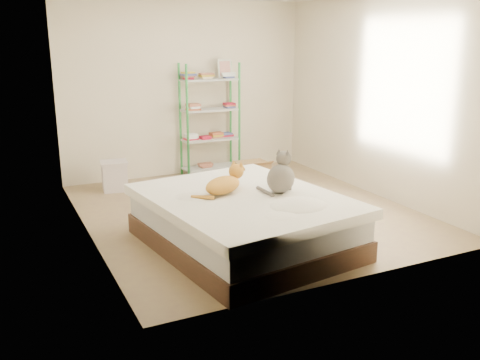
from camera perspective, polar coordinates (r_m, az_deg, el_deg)
room at (r=6.31m, az=0.77°, el=7.91°), size 3.81×4.21×2.61m
bed at (r=5.47m, az=0.41°, el=-4.40°), size 1.98×2.34×0.54m
orange_cat at (r=5.43m, az=-1.85°, el=-0.32°), size 0.62×0.52×0.22m
grey_cat at (r=5.44m, az=4.38°, el=0.81°), size 0.49×0.48×0.43m
shelf_unit at (r=8.20m, az=-3.19°, el=6.56°), size 0.88×0.36×1.74m
cardboard_box at (r=7.77m, az=1.27°, el=0.79°), size 0.46×0.44×0.37m
white_bin at (r=7.61m, az=-13.24°, el=0.45°), size 0.40×0.36×0.42m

